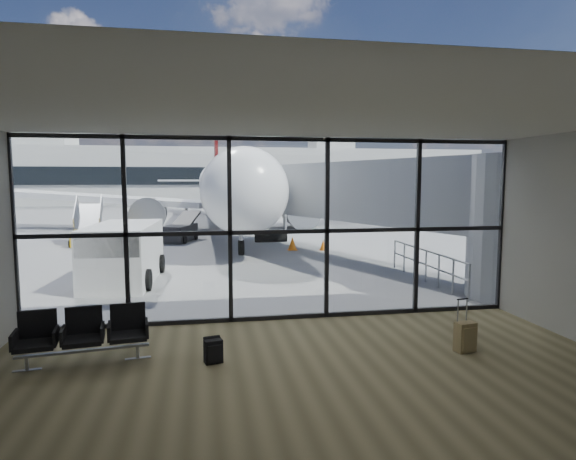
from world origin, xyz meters
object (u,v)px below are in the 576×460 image
object	(u,v)px
backpack	(213,351)
suitcase	(465,337)
airliner	(224,187)
seating_row	(84,333)
mobile_stairs	(88,235)
service_van	(123,253)
belt_loader	(180,232)

from	to	relation	value
backpack	suitcase	distance (m)	5.02
airliner	seating_row	bearing A→B (deg)	-98.57
mobile_stairs	seating_row	bearing A→B (deg)	-83.90
service_van	belt_loader	xyz separation A→B (m)	(1.37, 10.93, -0.47)
backpack	service_van	distance (m)	8.39
backpack	airliner	size ratio (longest dim) A/B	0.01
seating_row	mobile_stairs	size ratio (longest dim) A/B	0.74
backpack	suitcase	xyz separation A→B (m)	(5.01, -0.30, 0.08)
seating_row	suitcase	bearing A→B (deg)	-14.01
suitcase	airliner	xyz separation A→B (m)	(-3.55, 27.83, 2.61)
backpack	mobile_stairs	bearing A→B (deg)	95.08
seating_row	mobile_stairs	world-z (taller)	mobile_stairs
seating_row	belt_loader	xyz separation A→B (m)	(0.97, 18.30, -0.04)
airliner	suitcase	bearing A→B (deg)	-83.13
seating_row	backpack	world-z (taller)	seating_row
service_van	belt_loader	distance (m)	11.02
service_van	backpack	bearing A→B (deg)	-66.90
backpack	belt_loader	xyz separation A→B (m)	(-1.45, 18.79, 0.30)
suitcase	service_van	size ratio (longest dim) A/B	0.23
mobile_stairs	service_van	bearing A→B (deg)	-77.74
backpack	airliner	world-z (taller)	airliner
backpack	mobile_stairs	world-z (taller)	mobile_stairs
service_van	mobile_stairs	bearing A→B (deg)	111.70
suitcase	mobile_stairs	xyz separation A→B (m)	(-11.26, 18.46, 0.18)
backpack	mobile_stairs	xyz separation A→B (m)	(-6.25, 18.16, 0.27)
service_van	seating_row	bearing A→B (deg)	-83.53
airliner	mobile_stairs	xyz separation A→B (m)	(-7.71, -9.36, -2.43)
airliner	mobile_stairs	size ratio (longest dim) A/B	11.85
seating_row	suitcase	size ratio (longest dim) A/B	2.17
backpack	mobile_stairs	size ratio (longest dim) A/B	0.16
backpack	belt_loader	size ratio (longest dim) A/B	0.13
airliner	backpack	bearing A→B (deg)	-93.44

